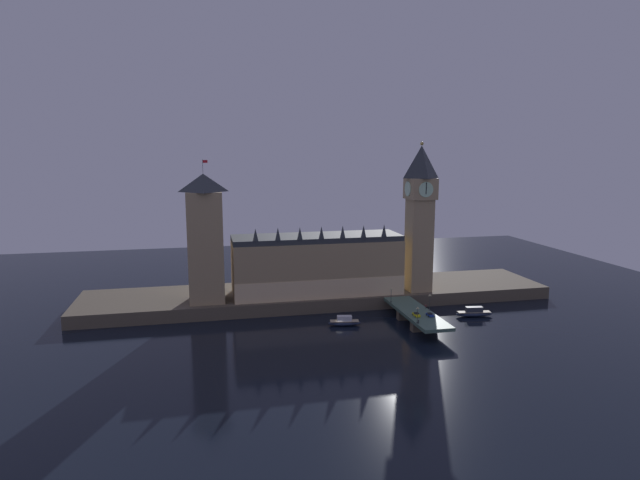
{
  "coord_description": "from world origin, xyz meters",
  "views": [
    {
      "loc": [
        -53.06,
        -204.02,
        70.97
      ],
      "look_at": [
        -3.75,
        20.0,
        32.73
      ],
      "focal_mm": 30.0,
      "sensor_mm": 36.0,
      "label": 1
    }
  ],
  "objects_px": {
    "street_lamp_near": "(418,313)",
    "boat_upstream": "(344,322)",
    "victoria_tower": "(205,238)",
    "street_lamp_far": "(391,293)",
    "pedestrian_mid_walk": "(426,306)",
    "car_northbound_trail": "(416,315)",
    "boat_downstream": "(474,313)",
    "clock_tower": "(420,213)",
    "pedestrian_near_rail": "(419,321)",
    "car_southbound_lead": "(430,315)",
    "street_lamp_mid": "(430,300)"
  },
  "relations": [
    {
      "from": "street_lamp_near",
      "to": "boat_upstream",
      "type": "relative_size",
      "value": 0.47
    },
    {
      "from": "pedestrian_mid_walk",
      "to": "clock_tower",
      "type": "bearing_deg",
      "value": 74.01
    },
    {
      "from": "street_lamp_near",
      "to": "street_lamp_mid",
      "type": "height_order",
      "value": "street_lamp_mid"
    },
    {
      "from": "car_northbound_trail",
      "to": "boat_upstream",
      "type": "xyz_separation_m",
      "value": [
        -26.64,
        11.55,
        -4.88
      ]
    },
    {
      "from": "clock_tower",
      "to": "street_lamp_far",
      "type": "distance_m",
      "value": 41.59
    },
    {
      "from": "clock_tower",
      "to": "boat_upstream",
      "type": "distance_m",
      "value": 65.01
    },
    {
      "from": "clock_tower",
      "to": "street_lamp_far",
      "type": "bearing_deg",
      "value": -138.83
    },
    {
      "from": "clock_tower",
      "to": "boat_upstream",
      "type": "xyz_separation_m",
      "value": [
        -42.99,
        -26.52,
        -40.93
      ]
    },
    {
      "from": "car_southbound_lead",
      "to": "boat_upstream",
      "type": "relative_size",
      "value": 0.28
    },
    {
      "from": "car_northbound_trail",
      "to": "street_lamp_mid",
      "type": "xyz_separation_m",
      "value": [
        8.46,
        6.35,
        3.61
      ]
    },
    {
      "from": "clock_tower",
      "to": "boat_downstream",
      "type": "bearing_deg",
      "value": -60.67
    },
    {
      "from": "car_northbound_trail",
      "to": "pedestrian_mid_walk",
      "type": "xyz_separation_m",
      "value": [
        8.06,
        9.14,
        0.29
      ]
    },
    {
      "from": "car_southbound_lead",
      "to": "street_lamp_near",
      "type": "relative_size",
      "value": 0.59
    },
    {
      "from": "pedestrian_mid_walk",
      "to": "street_lamp_mid",
      "type": "relative_size",
      "value": 0.27
    },
    {
      "from": "street_lamp_mid",
      "to": "pedestrian_mid_walk",
      "type": "bearing_deg",
      "value": 98.16
    },
    {
      "from": "boat_upstream",
      "to": "car_northbound_trail",
      "type": "bearing_deg",
      "value": -23.45
    },
    {
      "from": "pedestrian_mid_walk",
      "to": "boat_downstream",
      "type": "relative_size",
      "value": 0.11
    },
    {
      "from": "clock_tower",
      "to": "street_lamp_near",
      "type": "xyz_separation_m",
      "value": [
        -19.44,
        -46.44,
        -32.67
      ]
    },
    {
      "from": "victoria_tower",
      "to": "street_lamp_far",
      "type": "height_order",
      "value": "victoria_tower"
    },
    {
      "from": "clock_tower",
      "to": "boat_upstream",
      "type": "bearing_deg",
      "value": -148.34
    },
    {
      "from": "victoria_tower",
      "to": "car_southbound_lead",
      "type": "bearing_deg",
      "value": -25.48
    },
    {
      "from": "victoria_tower",
      "to": "street_lamp_mid",
      "type": "relative_size",
      "value": 8.97
    },
    {
      "from": "car_southbound_lead",
      "to": "boat_upstream",
      "type": "xyz_separation_m",
      "value": [
        -32.02,
        12.62,
        -4.82
      ]
    },
    {
      "from": "car_southbound_lead",
      "to": "boat_downstream",
      "type": "height_order",
      "value": "car_southbound_lead"
    },
    {
      "from": "street_lamp_near",
      "to": "victoria_tower",
      "type": "bearing_deg",
      "value": 148.16
    },
    {
      "from": "car_northbound_trail",
      "to": "street_lamp_near",
      "type": "relative_size",
      "value": 0.66
    },
    {
      "from": "pedestrian_mid_walk",
      "to": "street_lamp_mid",
      "type": "bearing_deg",
      "value": -81.84
    },
    {
      "from": "pedestrian_mid_walk",
      "to": "boat_upstream",
      "type": "height_order",
      "value": "pedestrian_mid_walk"
    },
    {
      "from": "car_southbound_lead",
      "to": "street_lamp_mid",
      "type": "xyz_separation_m",
      "value": [
        3.09,
        7.42,
        3.68
      ]
    },
    {
      "from": "car_northbound_trail",
      "to": "pedestrian_near_rail",
      "type": "bearing_deg",
      "value": -107.17
    },
    {
      "from": "pedestrian_mid_walk",
      "to": "victoria_tower",
      "type": "bearing_deg",
      "value": 160.81
    },
    {
      "from": "car_northbound_trail",
      "to": "boat_upstream",
      "type": "bearing_deg",
      "value": 156.55
    },
    {
      "from": "pedestrian_near_rail",
      "to": "boat_downstream",
      "type": "bearing_deg",
      "value": 30.17
    },
    {
      "from": "car_southbound_lead",
      "to": "street_lamp_far",
      "type": "xyz_separation_m",
      "value": [
        -8.46,
        22.14,
        3.5
      ]
    },
    {
      "from": "clock_tower",
      "to": "boat_upstream",
      "type": "relative_size",
      "value": 5.0
    },
    {
      "from": "clock_tower",
      "to": "boat_downstream",
      "type": "xyz_separation_m",
      "value": [
        15.12,
        -26.91,
        -40.84
      ]
    },
    {
      "from": "pedestrian_mid_walk",
      "to": "street_lamp_near",
      "type": "distance_m",
      "value": 20.98
    },
    {
      "from": "street_lamp_mid",
      "to": "boat_upstream",
      "type": "height_order",
      "value": "street_lamp_mid"
    },
    {
      "from": "street_lamp_near",
      "to": "street_lamp_far",
      "type": "xyz_separation_m",
      "value": [
        -0.0,
        29.44,
        0.07
      ]
    },
    {
      "from": "victoria_tower",
      "to": "pedestrian_mid_walk",
      "type": "distance_m",
      "value": 98.6
    },
    {
      "from": "pedestrian_mid_walk",
      "to": "car_northbound_trail",
      "type": "bearing_deg",
      "value": -131.4
    },
    {
      "from": "clock_tower",
      "to": "car_southbound_lead",
      "type": "xyz_separation_m",
      "value": [
        -10.98,
        -39.14,
        -36.11
      ]
    },
    {
      "from": "car_southbound_lead",
      "to": "boat_upstream",
      "type": "bearing_deg",
      "value": 158.48
    },
    {
      "from": "street_lamp_near",
      "to": "pedestrian_mid_walk",
      "type": "bearing_deg",
      "value": 57.52
    },
    {
      "from": "boat_upstream",
      "to": "victoria_tower",
      "type": "bearing_deg",
      "value": 152.33
    },
    {
      "from": "street_lamp_far",
      "to": "car_southbound_lead",
      "type": "bearing_deg",
      "value": -69.09
    },
    {
      "from": "street_lamp_near",
      "to": "boat_downstream",
      "type": "distance_m",
      "value": 40.53
    },
    {
      "from": "clock_tower",
      "to": "pedestrian_near_rail",
      "type": "bearing_deg",
      "value": -112.15
    },
    {
      "from": "street_lamp_mid",
      "to": "boat_upstream",
      "type": "xyz_separation_m",
      "value": [
        -35.1,
        5.2,
        -8.5
      ]
    },
    {
      "from": "street_lamp_near",
      "to": "boat_upstream",
      "type": "bearing_deg",
      "value": 139.78
    }
  ]
}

